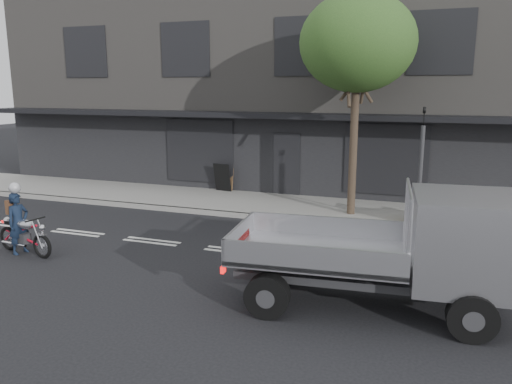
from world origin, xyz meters
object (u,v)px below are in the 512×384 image
object	(u,v)px
street_tree	(358,43)
rider	(18,223)
sandwich_board	(222,177)
flatbed_ute	(437,243)
traffic_light_pole	(420,174)
construction_barrier	(436,210)
motorcycle	(24,234)

from	to	relation	value
street_tree	rider	size ratio (longest dim) A/B	4.43
rider	sandwich_board	size ratio (longest dim) A/B	1.44
street_tree	flatbed_ute	bearing A→B (deg)	-68.42
flatbed_ute	traffic_light_pole	bearing A→B (deg)	89.88
rider	sandwich_board	distance (m)	8.13
rider	construction_barrier	xyz separation A→B (m)	(9.65, 5.50, -0.16)
sandwich_board	rider	bearing A→B (deg)	-95.35
construction_barrier	flatbed_ute	bearing A→B (deg)	-90.30
rider	flatbed_ute	bearing A→B (deg)	-81.06
traffic_light_pole	motorcycle	world-z (taller)	traffic_light_pole
traffic_light_pole	construction_barrier	xyz separation A→B (m)	(0.50, 0.25, -1.05)
street_tree	traffic_light_pole	world-z (taller)	street_tree
rider	sandwich_board	bearing A→B (deg)	-4.64
construction_barrier	sandwich_board	xyz separation A→B (m)	(-7.63, 2.37, 0.08)
motorcycle	flatbed_ute	size ratio (longest dim) A/B	0.36
traffic_light_pole	construction_barrier	size ratio (longest dim) A/B	2.18
motorcycle	rider	distance (m)	0.30
flatbed_ute	construction_barrier	distance (m)	5.69
traffic_light_pole	flatbed_ute	distance (m)	5.42
motorcycle	construction_barrier	distance (m)	10.98
street_tree	traffic_light_pole	size ratio (longest dim) A/B	1.93
motorcycle	rider	xyz separation A→B (m)	(-0.15, 0.00, 0.26)
street_tree	motorcycle	world-z (taller)	street_tree
traffic_light_pole	rider	distance (m)	10.59
motorcycle	sandwich_board	size ratio (longest dim) A/B	1.77
street_tree	sandwich_board	bearing A→B (deg)	160.95
construction_barrier	sandwich_board	bearing A→B (deg)	162.72
construction_barrier	sandwich_board	distance (m)	7.99
motorcycle	flatbed_ute	bearing A→B (deg)	8.93
traffic_light_pole	street_tree	bearing A→B (deg)	156.97
street_tree	traffic_light_pole	xyz separation A→B (m)	(2.00, -0.85, -3.63)
rider	sandwich_board	xyz separation A→B (m)	(2.02, 7.88, -0.08)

